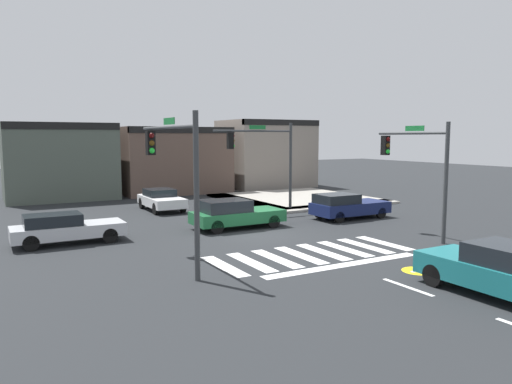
{
  "coord_description": "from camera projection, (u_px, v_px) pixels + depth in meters",
  "views": [
    {
      "loc": [
        -11.24,
        -19.91,
        4.6
      ],
      "look_at": [
        0.73,
        1.31,
        1.85
      ],
      "focal_mm": 34.21,
      "sensor_mm": 36.0,
      "label": 1
    }
  ],
  "objects": [
    {
      "name": "lane_markings",
      "position": [
        506.0,
        305.0,
        13.37
      ],
      "size": [
        6.8,
        20.25,
        0.01
      ],
      "color": "white",
      "rests_on": "ground_plane"
    },
    {
      "name": "car_teal",
      "position": [
        501.0,
        270.0,
        14.0
      ],
      "size": [
        1.94,
        4.61,
        1.57
      ],
      "rotation": [
        0.0,
        0.0,
        1.57
      ],
      "color": "#196B70",
      "rests_on": "ground_plane"
    },
    {
      "name": "curb_corner_northeast",
      "position": [
        294.0,
        199.0,
        35.52
      ],
      "size": [
        10.0,
        10.6,
        0.15
      ],
      "color": "#9E998E",
      "rests_on": "ground_plane"
    },
    {
      "name": "bike_detector_marking",
      "position": [
        418.0,
        271.0,
        16.82
      ],
      "size": [
        1.14,
        1.14,
        0.01
      ],
      "color": "yellow",
      "rests_on": "ground_plane"
    },
    {
      "name": "ground_plane",
      "position": [
        256.0,
        234.0,
        23.23
      ],
      "size": [
        120.0,
        120.0,
        0.0
      ],
      "primitive_type": "plane",
      "color": "#232628"
    },
    {
      "name": "storefront_row",
      "position": [
        179.0,
        158.0,
        40.83
      ],
      "size": [
        25.55,
        6.07,
        6.1
      ],
      "color": "#4C564C",
      "rests_on": "ground_plane"
    },
    {
      "name": "traffic_signal_southwest",
      "position": [
        173.0,
        161.0,
        17.12
      ],
      "size": [
        0.32,
        5.52,
        5.42
      ],
      "rotation": [
        0.0,
        0.0,
        1.57
      ],
      "color": "#383A3D",
      "rests_on": "ground_plane"
    },
    {
      "name": "crosswalk_near",
      "position": [
        312.0,
        253.0,
        19.34
      ],
      "size": [
        8.27,
        3.13,
        0.01
      ],
      "color": "silver",
      "rests_on": "ground_plane"
    },
    {
      "name": "traffic_signal_northeast",
      "position": [
        264.0,
        151.0,
        29.4
      ],
      "size": [
        5.36,
        0.32,
        5.47
      ],
      "rotation": [
        0.0,
        0.0,
        3.14
      ],
      "color": "#383A3D",
      "rests_on": "ground_plane"
    },
    {
      "name": "car_navy",
      "position": [
        347.0,
        206.0,
        27.53
      ],
      "size": [
        4.46,
        1.94,
        1.44
      ],
      "color": "#141E4C",
      "rests_on": "ground_plane"
    },
    {
      "name": "car_silver",
      "position": [
        65.0,
        228.0,
        20.99
      ],
      "size": [
        4.63,
        1.71,
        1.34
      ],
      "color": "#B7BABF",
      "rests_on": "ground_plane"
    },
    {
      "name": "car_white",
      "position": [
        161.0,
        199.0,
        30.62
      ],
      "size": [
        1.91,
        4.23,
        1.34
      ],
      "rotation": [
        0.0,
        0.0,
        -1.57
      ],
      "color": "white",
      "rests_on": "ground_plane"
    },
    {
      "name": "traffic_signal_southeast",
      "position": [
        417.0,
        160.0,
        22.13
      ],
      "size": [
        0.32,
        4.16,
        5.25
      ],
      "rotation": [
        0.0,
        0.0,
        1.57
      ],
      "color": "#383A3D",
      "rests_on": "ground_plane"
    },
    {
      "name": "car_green",
      "position": [
        234.0,
        214.0,
        24.57
      ],
      "size": [
        4.64,
        1.94,
        1.48
      ],
      "color": "#1E6638",
      "rests_on": "ground_plane"
    }
  ]
}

